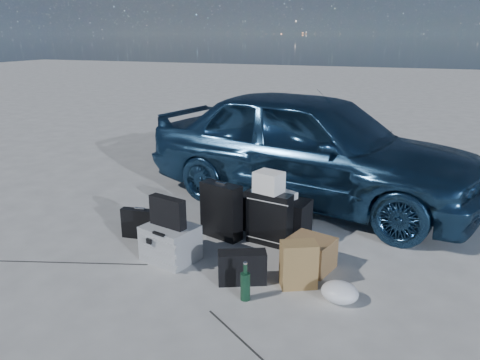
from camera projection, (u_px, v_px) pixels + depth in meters
name	position (u px, v px, depth m)	size (l,w,h in m)	color
ground	(219.00, 266.00, 4.55)	(60.00, 60.00, 0.00)	beige
car	(310.00, 146.00, 6.13)	(1.77, 4.39, 1.50)	navy
pelican_case	(170.00, 243.00, 4.64)	(0.49, 0.40, 0.36)	#9FA1A4
laptop_bag	(168.00, 212.00, 4.54)	(0.40, 0.10, 0.30)	black
briefcase	(141.00, 224.00, 5.14)	(0.43, 0.10, 0.33)	black
suitcase_left	(221.00, 211.00, 5.12)	(0.47, 0.17, 0.62)	black
suitcase_right	(269.00, 218.00, 4.96)	(0.48, 0.17, 0.57)	black
white_carton	(269.00, 182.00, 4.87)	(0.28, 0.22, 0.22)	white
duffel_bag	(274.00, 214.00, 5.31)	(0.80, 0.34, 0.40)	black
flat_box_white	(273.00, 195.00, 5.23)	(0.44, 0.33, 0.08)	white
flat_box_black	(273.00, 189.00, 5.21)	(0.27, 0.19, 0.06)	black
kraft_bag	(299.00, 265.00, 4.13)	(0.31, 0.19, 0.42)	olive
cardboard_box	(310.00, 253.00, 4.47)	(0.41, 0.36, 0.30)	olive
plastic_bag	(340.00, 292.00, 3.92)	(0.32, 0.27, 0.18)	white
messenger_bag	(242.00, 267.00, 4.21)	(0.43, 0.16, 0.30)	black
green_bottle	(245.00, 282.00, 3.93)	(0.08, 0.08, 0.33)	#11321F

